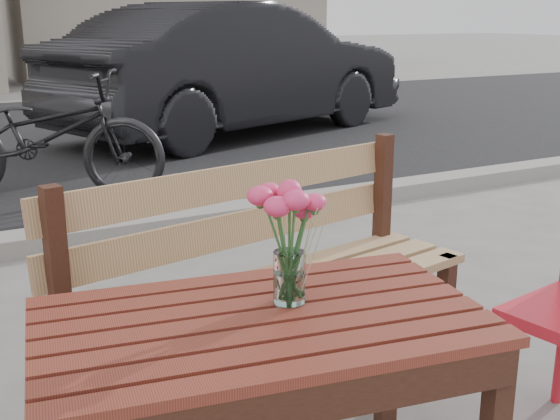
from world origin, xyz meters
The scene contains 6 objects.
street centered at (0.00, 5.06, 0.03)m, with size 30.00×8.12×0.12m.
main_table centered at (-0.10, 0.13, 0.57)m, with size 1.20×0.82×0.68m.
main_bench centered at (0.23, 0.77, 0.58)m, with size 1.59×0.73×0.95m.
main_vase centered at (0.00, 0.17, 0.89)m, with size 0.18×0.18×0.33m.
parked_car centered at (2.78, 6.45, 0.77)m, with size 1.63×4.67×1.54m, color black.
bicycle centered at (0.13, 4.32, 0.50)m, with size 0.66×1.90×1.00m, color black.
Camera 1 is at (-0.83, -1.30, 1.41)m, focal length 45.00 mm.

